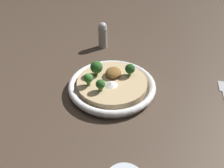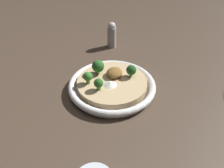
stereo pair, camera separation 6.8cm
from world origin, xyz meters
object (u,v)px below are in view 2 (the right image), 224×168
(broccoli_back, at_px, (131,70))
(broccoli_front_left, at_px, (98,66))
(risotto_bowl, at_px, (112,85))
(pepper_shaker, at_px, (112,35))
(broccoli_front_right, at_px, (88,77))
(broccoli_right, at_px, (99,84))

(broccoli_back, distance_m, broccoli_front_left, 0.11)
(risotto_bowl, bearing_deg, broccoli_back, 126.99)
(broccoli_front_left, height_order, pepper_shaker, pepper_shaker)
(pepper_shaker, bearing_deg, broccoli_back, 28.69)
(broccoli_front_left, xyz_separation_m, broccoli_front_right, (0.06, -0.01, -0.00))
(risotto_bowl, distance_m, broccoli_front_right, 0.08)
(broccoli_right, distance_m, broccoli_front_right, 0.05)
(pepper_shaker, bearing_deg, broccoli_right, 9.23)
(broccoli_right, bearing_deg, pepper_shaker, -170.77)
(risotto_bowl, xyz_separation_m, broccoli_back, (-0.04, 0.05, 0.04))
(broccoli_back, bearing_deg, broccoli_right, -40.41)
(risotto_bowl, relative_size, broccoli_front_right, 6.86)
(broccoli_right, height_order, pepper_shaker, pepper_shaker)
(broccoli_back, xyz_separation_m, broccoli_front_right, (0.07, -0.12, 0.00))
(risotto_bowl, distance_m, broccoli_back, 0.08)
(broccoli_front_left, distance_m, broccoli_front_right, 0.06)
(broccoli_front_left, relative_size, broccoli_front_right, 1.19)
(broccoli_front_right, bearing_deg, risotto_bowl, 115.47)
(risotto_bowl, relative_size, broccoli_back, 6.86)
(broccoli_right, bearing_deg, risotto_bowl, 153.62)
(broccoli_right, distance_m, broccoli_back, 0.12)
(risotto_bowl, height_order, broccoli_back, broccoli_back)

